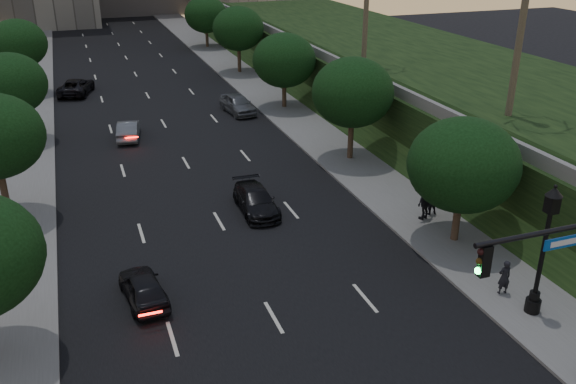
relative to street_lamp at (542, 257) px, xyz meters
name	(u,v)px	position (x,y,z in m)	size (l,w,h in m)	color
road_surface	(168,131)	(-9.73, 28.24, -2.62)	(16.00, 140.00, 0.02)	black
sidewalk_right	(296,117)	(0.52, 28.24, -2.56)	(4.50, 140.00, 0.15)	slate
sidewalk_left	(20,146)	(-19.98, 28.24, -2.56)	(4.50, 140.00, 0.15)	slate
embankment	(439,87)	(12.27, 26.24, -0.63)	(18.00, 90.00, 4.00)	black
parapet_wall	(346,66)	(3.77, 26.24, 1.72)	(0.35, 90.00, 0.70)	slate
tree_right_a	(463,165)	(0.57, 6.24, 1.39)	(5.20, 5.20, 6.24)	#38281C
tree_right_b	(353,92)	(0.57, 18.24, 1.88)	(5.20, 5.20, 6.74)	#38281C
tree_right_c	(284,60)	(0.57, 31.24, 1.39)	(5.20, 5.20, 6.24)	#38281C
tree_right_d	(238,29)	(0.57, 45.24, 1.88)	(5.20, 5.20, 6.74)	#38281C
tree_right_e	(206,15)	(0.57, 60.24, 1.39)	(5.20, 5.20, 6.24)	#38281C
tree_left_c	(9,84)	(-20.03, 29.24, 1.57)	(5.00, 5.00, 6.34)	#38281C
tree_left_d	(18,44)	(-20.03, 43.24, 1.94)	(5.00, 5.00, 6.71)	#38281C
street_lamp	(542,257)	(0.00, 0.00, 0.00)	(0.64, 0.64, 5.62)	black
sedan_near_left	(143,288)	(-14.36, 6.16, -2.00)	(1.50, 3.73, 1.27)	black
sedan_mid_left	(128,130)	(-12.62, 27.53, -1.96)	(1.42, 4.07, 1.34)	slate
sedan_far_left	(76,86)	(-15.71, 41.87, -1.91)	(2.41, 5.23, 1.45)	black
sedan_near_right	(256,200)	(-7.53, 12.78, -1.99)	(1.81, 4.45, 1.29)	black
sedan_far_right	(238,104)	(-3.49, 31.12, -1.86)	(1.83, 4.54, 1.55)	#585C60
pedestrian_a	(504,277)	(-0.29, 1.49, -1.72)	(0.56, 0.37, 1.53)	black
pedestrian_b	(430,200)	(0.93, 9.12, -1.69)	(0.77, 0.60, 1.59)	black
pedestrian_c	(425,203)	(0.34, 8.66, -1.56)	(1.09, 0.45, 1.86)	black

